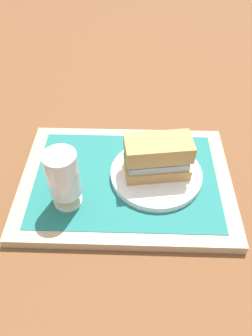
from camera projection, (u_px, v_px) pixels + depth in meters
ground_plane at (126, 184)px, 0.70m from camera, size 3.00×3.00×0.00m
tray at (126, 181)px, 0.69m from camera, size 0.44×0.32×0.02m
placemat at (126, 178)px, 0.69m from camera, size 0.38×0.27×0.00m
plate at (156, 174)px, 0.68m from camera, size 0.19×0.19×0.01m
sandwich at (156, 157)px, 0.65m from camera, size 0.14×0.08×0.08m
beer_glass at (64, 178)px, 0.59m from camera, size 0.06×0.06×0.12m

